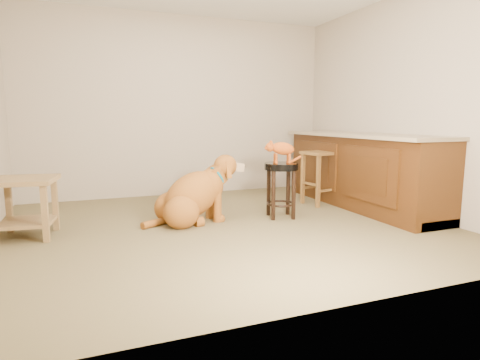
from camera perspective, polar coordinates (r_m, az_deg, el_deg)
name	(u,v)px	position (r m, az deg, el deg)	size (l,w,h in m)	color
floor	(225,226)	(4.26, -2.15, -6.56)	(4.50, 4.00, 0.01)	brown
room_shell	(224,62)	(4.15, -2.28, 16.37)	(4.54, 4.04, 2.62)	#AB9E89
cabinet_run	(361,173)	(5.36, 16.79, 1.01)	(0.70, 2.56, 0.94)	#42240B
padded_stool	(281,179)	(4.58, 5.87, 0.15)	(0.38, 0.38, 0.63)	black
wood_stool	(319,177)	(5.38, 11.20, 0.42)	(0.44, 0.44, 0.70)	brown
side_table	(25,198)	(4.30, -28.22, -2.33)	(0.62, 0.62, 0.57)	olive
golden_retriever	(193,196)	(4.37, -6.65, -2.34)	(1.22, 0.65, 0.78)	brown
tabby_kitten	(281,149)	(4.54, 5.80, 4.37)	(0.47, 0.19, 0.29)	#9F420F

